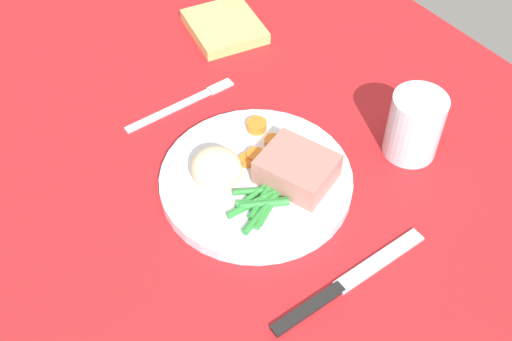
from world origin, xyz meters
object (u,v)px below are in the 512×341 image
object	(u,v)px
knife	(346,283)
napkin	(224,26)
water_glass	(414,129)
fork	(180,105)
dinner_plate	(256,180)
meat_portion	(297,169)

from	to	relation	value
knife	napkin	bearing A→B (deg)	165.17
water_glass	napkin	world-z (taller)	water_glass
knife	water_glass	distance (cm)	22.03
fork	dinner_plate	bearing A→B (deg)	-1.29
knife	meat_portion	bearing A→B (deg)	167.07
knife	water_glass	bearing A→B (deg)	120.77
dinner_plate	fork	bearing A→B (deg)	-179.14
meat_portion	water_glass	world-z (taller)	water_glass
water_glass	napkin	bearing A→B (deg)	-171.67
fork	napkin	distance (cm)	17.59
meat_portion	water_glass	xyz separation A→B (cm)	(3.53, 15.35, 0.37)
dinner_plate	meat_portion	xyz separation A→B (cm)	(3.11, 3.63, 2.52)
napkin	fork	bearing A→B (deg)	-54.14
dinner_plate	water_glass	bearing A→B (deg)	70.72
dinner_plate	napkin	world-z (taller)	napkin
dinner_plate	knife	distance (cm)	16.76
napkin	knife	bearing A→B (deg)	-17.91
meat_portion	fork	size ratio (longest dim) A/B	0.50
water_glass	dinner_plate	bearing A→B (deg)	-109.28
fork	napkin	xyz separation A→B (cm)	(-10.30, 14.24, 0.66)
meat_portion	dinner_plate	bearing A→B (deg)	-130.60
meat_portion	napkin	bearing A→B (deg)	161.25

